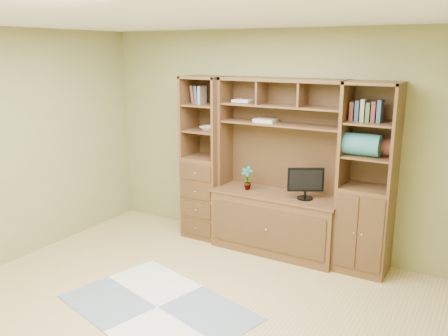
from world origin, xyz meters
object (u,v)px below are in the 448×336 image
Objects in this scene: monitor at (306,178)px; right_tower at (367,180)px; center_hutch at (277,169)px; left_tower at (206,158)px.

right_tower is at bearing -23.89° from monitor.
center_hutch is at bearing -177.77° from right_tower.
monitor is (-0.66, -0.07, -0.05)m from right_tower.
center_hutch is 1.03m from right_tower.
right_tower is (1.02, 0.04, 0.00)m from center_hutch.
right_tower is at bearing 2.23° from center_hutch.
left_tower is 1.37m from monitor.
left_tower is 4.14× the size of monitor.
monitor is at bearing -3.14° from left_tower.
right_tower is 4.14× the size of monitor.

